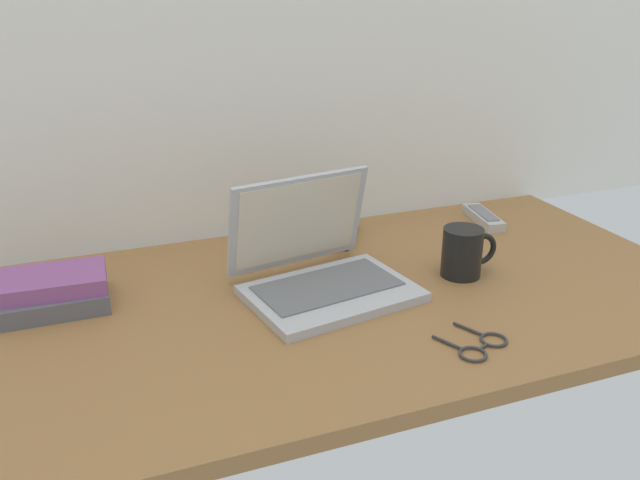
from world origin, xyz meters
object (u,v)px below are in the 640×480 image
(eyeglasses, at_px, (482,346))
(book_stack, at_px, (51,291))
(coffee_mug, at_px, (463,251))
(remote_control_near, at_px, (483,217))
(remote_control_far, at_px, (344,233))
(laptop, at_px, (320,267))

(eyeglasses, bearing_deg, book_stack, 148.16)
(coffee_mug, xyz_separation_m, book_stack, (-0.79, 0.15, -0.02))
(remote_control_near, distance_m, remote_control_far, 0.37)
(remote_control_near, bearing_deg, eyeglasses, -124.12)
(eyeglasses, bearing_deg, laptop, 119.40)
(remote_control_near, height_order, eyeglasses, remote_control_near)
(laptop, height_order, remote_control_near, laptop)
(laptop, height_order, remote_control_far, laptop)
(laptop, height_order, eyeglasses, laptop)
(laptop, relative_size, coffee_mug, 2.81)
(laptop, height_order, coffee_mug, laptop)
(coffee_mug, relative_size, eyeglasses, 0.93)
(laptop, relative_size, book_stack, 1.68)
(coffee_mug, relative_size, remote_control_far, 0.77)
(book_stack, bearing_deg, laptop, -12.29)
(eyeglasses, bearing_deg, remote_control_near, 55.88)
(laptop, relative_size, remote_control_far, 2.16)
(laptop, xyz_separation_m, book_stack, (-0.49, 0.11, -0.01))
(remote_control_near, bearing_deg, coffee_mug, -131.28)
(laptop, distance_m, remote_control_near, 0.56)
(laptop, bearing_deg, eyeglasses, -60.60)
(coffee_mug, bearing_deg, book_stack, 169.05)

